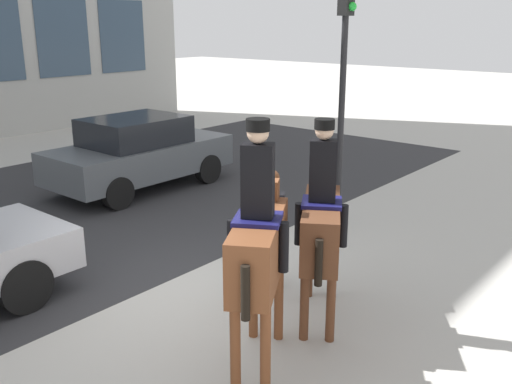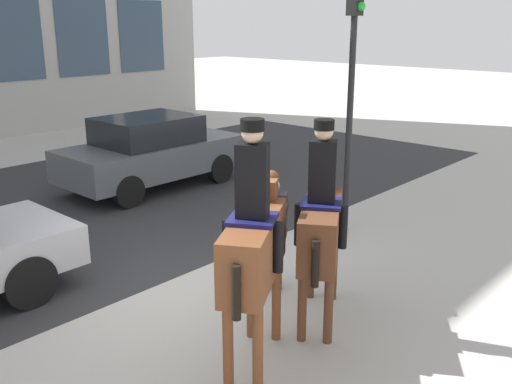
{
  "view_description": "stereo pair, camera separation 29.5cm",
  "coord_description": "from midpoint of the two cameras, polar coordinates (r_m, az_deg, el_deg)",
  "views": [
    {
      "loc": [
        -5.05,
        -5.43,
        3.69
      ],
      "look_at": [
        0.13,
        -1.1,
        1.66
      ],
      "focal_mm": 40.0,
      "sensor_mm": 36.0,
      "label": 1
    },
    {
      "loc": [
        -4.85,
        -5.66,
        3.69
      ],
      "look_at": [
        0.13,
        -1.1,
        1.66
      ],
      "focal_mm": 40.0,
      "sensor_mm": 36.0,
      "label": 2
    }
  ],
  "objects": [
    {
      "name": "road_surface",
      "position": [
        12.0,
        -23.17,
        -2.57
      ],
      "size": [
        23.06,
        8.5,
        0.01
      ],
      "color": "#2D2D30",
      "rests_on": "ground_plane"
    },
    {
      "name": "mounted_horse_lead",
      "position": [
        6.04,
        -1.07,
        -5.1
      ],
      "size": [
        1.78,
        1.24,
        2.78
      ],
      "rotation": [
        0.0,
        0.0,
        0.54
      ],
      "color": "brown",
      "rests_on": "ground_plane"
    },
    {
      "name": "traffic_light",
      "position": [
        10.02,
        7.96,
        12.51
      ],
      "size": [
        0.24,
        0.29,
        4.5
      ],
      "color": "black",
      "rests_on": "ground_plane"
    },
    {
      "name": "ground_plane",
      "position": [
        8.3,
        -7.56,
        -9.84
      ],
      "size": [
        80.0,
        80.0,
        0.0
      ],
      "primitive_type": "plane",
      "color": "#B2AFA8"
    },
    {
      "name": "street_car_far_lane",
      "position": [
        13.21,
        -12.26,
        3.9
      ],
      "size": [
        4.2,
        1.95,
        1.65
      ],
      "color": "#51565B",
      "rests_on": "ground_plane"
    },
    {
      "name": "pedestrian_bystander",
      "position": [
        7.93,
        0.4,
        -3.42
      ],
      "size": [
        0.7,
        0.8,
        1.64
      ],
      "rotation": [
        0.0,
        0.0,
        -2.53
      ],
      "color": "#232328",
      "rests_on": "ground_plane"
    },
    {
      "name": "mounted_horse_companion",
      "position": [
        7.11,
        5.37,
        -2.97
      ],
      "size": [
        1.77,
        1.28,
        2.6
      ],
      "rotation": [
        0.0,
        0.0,
        0.56
      ],
      "color": "#59331E",
      "rests_on": "ground_plane"
    }
  ]
}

